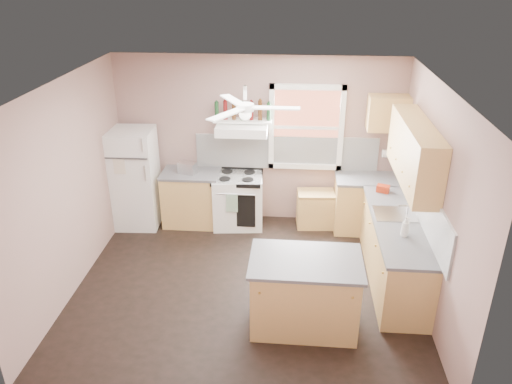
# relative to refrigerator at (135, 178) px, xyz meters

# --- Properties ---
(floor) EXTENTS (4.50, 4.50, 0.00)m
(floor) POSITION_rel_refrigerator_xyz_m (1.94, -1.60, -0.81)
(floor) COLOR black
(floor) RESTS_ON ground
(ceiling) EXTENTS (4.50, 4.50, 0.00)m
(ceiling) POSITION_rel_refrigerator_xyz_m (1.94, -1.60, 1.89)
(ceiling) COLOR white
(ceiling) RESTS_ON ground
(wall_back) EXTENTS (4.50, 0.05, 2.70)m
(wall_back) POSITION_rel_refrigerator_xyz_m (1.94, 0.43, 0.54)
(wall_back) COLOR gray
(wall_back) RESTS_ON ground
(wall_right) EXTENTS (0.05, 4.00, 2.70)m
(wall_right) POSITION_rel_refrigerator_xyz_m (4.22, -1.60, 0.54)
(wall_right) COLOR gray
(wall_right) RESTS_ON ground
(wall_left) EXTENTS (0.05, 4.00, 2.70)m
(wall_left) POSITION_rel_refrigerator_xyz_m (-0.33, -1.60, 0.54)
(wall_left) COLOR gray
(wall_left) RESTS_ON ground
(backsplash_back) EXTENTS (2.90, 0.03, 0.55)m
(backsplash_back) POSITION_rel_refrigerator_xyz_m (2.39, 0.39, 0.37)
(backsplash_back) COLOR white
(backsplash_back) RESTS_ON wall_back
(backsplash_right) EXTENTS (0.03, 2.60, 0.55)m
(backsplash_right) POSITION_rel_refrigerator_xyz_m (4.18, -1.30, 0.37)
(backsplash_right) COLOR white
(backsplash_right) RESTS_ON wall_right
(window_view) EXTENTS (1.00, 0.02, 1.20)m
(window_view) POSITION_rel_refrigerator_xyz_m (2.69, 0.38, 0.79)
(window_view) COLOR brown
(window_view) RESTS_ON wall_back
(window_frame) EXTENTS (1.16, 0.07, 1.36)m
(window_frame) POSITION_rel_refrigerator_xyz_m (2.69, 0.36, 0.79)
(window_frame) COLOR white
(window_frame) RESTS_ON wall_back
(refrigerator) EXTENTS (0.71, 0.70, 1.61)m
(refrigerator) POSITION_rel_refrigerator_xyz_m (0.00, 0.00, 0.00)
(refrigerator) COLOR white
(refrigerator) RESTS_ON floor
(base_cabinet_left) EXTENTS (0.90, 0.60, 0.86)m
(base_cabinet_left) POSITION_rel_refrigerator_xyz_m (0.88, 0.10, -0.38)
(base_cabinet_left) COLOR tan
(base_cabinet_left) RESTS_ON floor
(counter_left) EXTENTS (0.92, 0.62, 0.04)m
(counter_left) POSITION_rel_refrigerator_xyz_m (0.88, 0.10, 0.07)
(counter_left) COLOR #515154
(counter_left) RESTS_ON base_cabinet_left
(toaster) EXTENTS (0.32, 0.24, 0.18)m
(toaster) POSITION_rel_refrigerator_xyz_m (0.84, 0.06, 0.18)
(toaster) COLOR silver
(toaster) RESTS_ON counter_left
(stove) EXTENTS (0.84, 0.71, 0.86)m
(stove) POSITION_rel_refrigerator_xyz_m (1.63, 0.10, -0.38)
(stove) COLOR white
(stove) RESTS_ON floor
(range_hood) EXTENTS (0.78, 0.50, 0.14)m
(range_hood) POSITION_rel_refrigerator_xyz_m (1.71, 0.15, 0.81)
(range_hood) COLOR white
(range_hood) RESTS_ON wall_back
(bottle_shelf) EXTENTS (0.90, 0.26, 0.03)m
(bottle_shelf) POSITION_rel_refrigerator_xyz_m (1.71, 0.27, 0.91)
(bottle_shelf) COLOR white
(bottle_shelf) RESTS_ON range_hood
(cart) EXTENTS (0.61, 0.43, 0.59)m
(cart) POSITION_rel_refrigerator_xyz_m (2.89, 0.15, -0.51)
(cart) COLOR tan
(cart) RESTS_ON floor
(base_cabinet_corner) EXTENTS (1.00, 0.60, 0.86)m
(base_cabinet_corner) POSITION_rel_refrigerator_xyz_m (3.69, 0.10, -0.38)
(base_cabinet_corner) COLOR tan
(base_cabinet_corner) RESTS_ON floor
(base_cabinet_right) EXTENTS (0.60, 2.20, 0.86)m
(base_cabinet_right) POSITION_rel_refrigerator_xyz_m (3.89, -1.30, -0.38)
(base_cabinet_right) COLOR tan
(base_cabinet_right) RESTS_ON floor
(counter_corner) EXTENTS (1.02, 0.62, 0.04)m
(counter_corner) POSITION_rel_refrigerator_xyz_m (3.69, 0.10, 0.07)
(counter_corner) COLOR #515154
(counter_corner) RESTS_ON base_cabinet_corner
(counter_right) EXTENTS (0.62, 2.22, 0.04)m
(counter_right) POSITION_rel_refrigerator_xyz_m (3.88, -1.30, 0.07)
(counter_right) COLOR #515154
(counter_right) RESTS_ON base_cabinet_right
(sink) EXTENTS (0.55, 0.45, 0.03)m
(sink) POSITION_rel_refrigerator_xyz_m (3.88, -1.10, 0.09)
(sink) COLOR silver
(sink) RESTS_ON counter_right
(faucet) EXTENTS (0.03, 0.03, 0.14)m
(faucet) POSITION_rel_refrigerator_xyz_m (4.04, -1.10, 0.16)
(faucet) COLOR silver
(faucet) RESTS_ON sink
(upper_cabinet_right) EXTENTS (0.33, 1.80, 0.76)m
(upper_cabinet_right) POSITION_rel_refrigerator_xyz_m (4.02, -1.10, 0.97)
(upper_cabinet_right) COLOR tan
(upper_cabinet_right) RESTS_ON wall_right
(upper_cabinet_corner) EXTENTS (0.60, 0.33, 0.52)m
(upper_cabinet_corner) POSITION_rel_refrigerator_xyz_m (3.89, 0.23, 1.09)
(upper_cabinet_corner) COLOR tan
(upper_cabinet_corner) RESTS_ON wall_back
(paper_towel) EXTENTS (0.26, 0.12, 0.12)m
(paper_towel) POSITION_rel_refrigerator_xyz_m (4.01, 0.26, 0.44)
(paper_towel) COLOR white
(paper_towel) RESTS_ON wall_back
(island) EXTENTS (1.22, 0.78, 0.86)m
(island) POSITION_rel_refrigerator_xyz_m (2.69, -2.31, -0.38)
(island) COLOR tan
(island) RESTS_ON floor
(island_top) EXTENTS (1.29, 0.85, 0.04)m
(island_top) POSITION_rel_refrigerator_xyz_m (2.69, -2.31, 0.07)
(island_top) COLOR #515154
(island_top) RESTS_ON island
(ceiling_fan_hub) EXTENTS (0.20, 0.20, 0.08)m
(ceiling_fan_hub) POSITION_rel_refrigerator_xyz_m (1.94, -1.60, 1.64)
(ceiling_fan_hub) COLOR white
(ceiling_fan_hub) RESTS_ON ceiling
(soap_bottle) EXTENTS (0.14, 0.14, 0.26)m
(soap_bottle) POSITION_rel_refrigerator_xyz_m (3.89, -1.68, 0.23)
(soap_bottle) COLOR silver
(soap_bottle) RESTS_ON counter_right
(red_caddy) EXTENTS (0.21, 0.17, 0.10)m
(red_caddy) POSITION_rel_refrigerator_xyz_m (3.82, -0.40, 0.14)
(red_caddy) COLOR #A8270E
(red_caddy) RESTS_ON counter_right
(wine_bottles) EXTENTS (0.86, 0.06, 0.31)m
(wine_bottles) POSITION_rel_refrigerator_xyz_m (1.71, 0.27, 1.07)
(wine_bottles) COLOR #143819
(wine_bottles) RESTS_ON bottle_shelf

